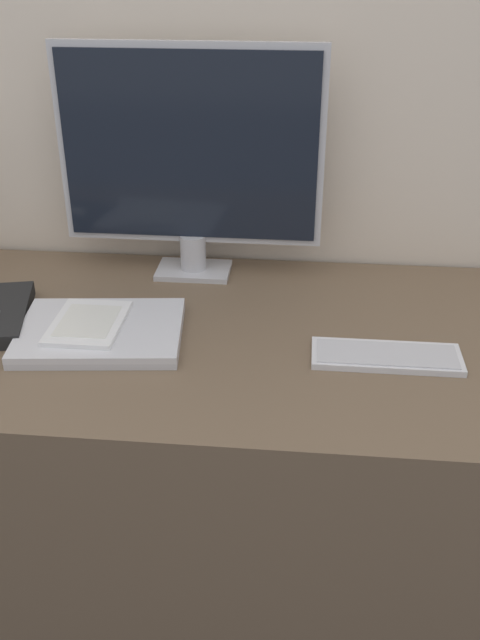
{
  "coord_description": "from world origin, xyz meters",
  "views": [
    {
      "loc": [
        0.21,
        -1.01,
        1.42
      ],
      "look_at": [
        0.1,
        0.13,
        0.79
      ],
      "focal_mm": 40.0,
      "sensor_mm": 36.0,
      "label": 1
    }
  ],
  "objects_px": {
    "laptop": "(101,332)",
    "monitor": "(190,157)",
    "keyboard": "(386,356)",
    "ereader": "(88,323)"
  },
  "relations": [
    {
      "from": "keyboard",
      "to": "ereader",
      "type": "height_order",
      "value": "ereader"
    },
    {
      "from": "monitor",
      "to": "laptop",
      "type": "distance_m",
      "value": 0.42
    },
    {
      "from": "laptop",
      "to": "keyboard",
      "type": "bearing_deg",
      "value": -2.88
    },
    {
      "from": "ereader",
      "to": "laptop",
      "type": "bearing_deg",
      "value": -4.3
    },
    {
      "from": "keyboard",
      "to": "monitor",
      "type": "bearing_deg",
      "value": 140.07
    },
    {
      "from": "monitor",
      "to": "keyboard",
      "type": "distance_m",
      "value": 0.59
    },
    {
      "from": "monitor",
      "to": "ereader",
      "type": "height_order",
      "value": "monitor"
    },
    {
      "from": "laptop",
      "to": "monitor",
      "type": "bearing_deg",
      "value": 67.37
    },
    {
      "from": "keyboard",
      "to": "ereader",
      "type": "distance_m",
      "value": 0.56
    },
    {
      "from": "laptop",
      "to": "ereader",
      "type": "distance_m",
      "value": 0.03
    }
  ]
}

